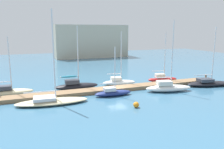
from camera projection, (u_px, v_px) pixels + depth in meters
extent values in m
plane|color=#386684|center=(117.00, 90.00, 33.30)|extent=(120.00, 120.00, 0.00)
cube|color=#846647|center=(117.00, 89.00, 33.25)|extent=(31.98, 2.15, 0.51)
cylinder|color=#846647|center=(206.00, 79.00, 37.90)|extent=(0.28, 0.28, 1.41)
ellipsoid|color=beige|center=(10.00, 92.00, 30.67)|extent=(6.12, 1.98, 0.84)
cube|color=#333842|center=(4.00, 88.00, 30.33)|extent=(1.85, 1.35, 0.54)
cylinder|color=silver|center=(10.00, 63.00, 30.03)|extent=(0.14, 0.14, 7.01)
cylinder|color=silver|center=(1.00, 82.00, 30.05)|extent=(2.56, 0.15, 0.11)
ellipsoid|color=beige|center=(52.00, 102.00, 27.13)|extent=(8.62, 3.19, 0.57)
cube|color=silver|center=(45.00, 98.00, 26.79)|extent=(2.66, 2.00, 0.37)
cylinder|color=silver|center=(54.00, 55.00, 26.20)|extent=(0.15, 0.15, 10.41)
cylinder|color=silver|center=(40.00, 92.00, 26.48)|extent=(3.55, 0.37, 0.12)
ellipsoid|color=black|center=(77.00, 86.00, 33.87)|extent=(6.54, 2.08, 0.91)
cube|color=#333842|center=(72.00, 82.00, 33.50)|extent=(1.98, 1.41, 0.59)
cylinder|color=silver|center=(78.00, 55.00, 33.09)|extent=(0.14, 0.14, 8.37)
cylinder|color=silver|center=(69.00, 77.00, 33.22)|extent=(2.73, 0.16, 0.11)
ellipsoid|color=teal|center=(69.00, 77.00, 33.22)|extent=(2.47, 0.40, 0.28)
ellipsoid|color=navy|center=(113.00, 93.00, 30.54)|extent=(5.14, 1.72, 0.71)
cube|color=silver|center=(109.00, 89.00, 30.26)|extent=(1.56, 1.13, 0.46)
cylinder|color=silver|center=(115.00, 69.00, 30.00)|extent=(0.13, 0.13, 5.80)
cylinder|color=silver|center=(107.00, 83.00, 30.01)|extent=(2.14, 0.18, 0.10)
ellipsoid|color=white|center=(119.00, 82.00, 36.57)|extent=(5.51, 2.65, 0.79)
cube|color=silver|center=(116.00, 79.00, 36.34)|extent=(1.78, 1.50, 0.51)
cylinder|color=silver|center=(121.00, 56.00, 35.81)|extent=(0.13, 0.13, 7.67)
cylinder|color=silver|center=(114.00, 74.00, 36.12)|extent=(2.21, 0.48, 0.11)
ellipsoid|color=white|center=(168.00, 88.00, 32.67)|extent=(6.92, 3.36, 0.95)
cube|color=silver|center=(164.00, 83.00, 32.42)|extent=(2.25, 1.77, 0.62)
cylinder|color=silver|center=(172.00, 53.00, 31.77)|extent=(0.14, 0.14, 9.07)
cylinder|color=silver|center=(162.00, 78.00, 32.21)|extent=(2.75, 0.72, 0.11)
ellipsoid|color=#B21E1E|center=(163.00, 79.00, 38.63)|extent=(5.26, 2.30, 0.87)
cube|color=silver|center=(160.00, 75.00, 38.39)|extent=(1.68, 1.26, 0.56)
cylinder|color=silver|center=(165.00, 55.00, 37.89)|extent=(0.13, 0.13, 7.44)
cylinder|color=silver|center=(158.00, 71.00, 38.19)|extent=(2.12, 0.48, 0.10)
ellipsoid|color=black|center=(209.00, 84.00, 35.92)|extent=(7.66, 3.70, 0.73)
cube|color=#333842|center=(205.00, 80.00, 35.67)|extent=(2.48, 2.03, 0.48)
cylinder|color=silver|center=(214.00, 55.00, 35.11)|extent=(0.14, 0.14, 8.37)
cylinder|color=silver|center=(203.00, 75.00, 35.44)|extent=(3.05, 0.70, 0.12)
sphere|color=orange|center=(136.00, 105.00, 25.84)|extent=(0.67, 0.67, 0.67)
cube|color=#BCB299|center=(90.00, 41.00, 74.24)|extent=(23.11, 8.69, 10.29)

